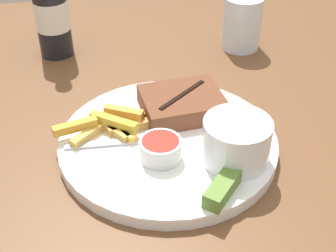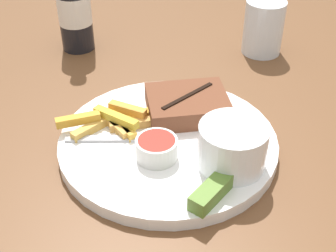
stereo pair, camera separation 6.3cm
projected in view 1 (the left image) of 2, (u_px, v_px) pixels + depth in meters
dining_table at (168, 186)px, 0.69m from camera, size 1.35×1.15×0.76m
dinner_plate at (168, 143)px, 0.64m from camera, size 0.30×0.30×0.02m
steak_portion at (182, 103)px, 0.68m from camera, size 0.12×0.10×0.03m
fries_pile at (113, 124)px, 0.65m from camera, size 0.15×0.08×0.02m
coleslaw_cup at (237, 139)px, 0.58m from camera, size 0.09×0.09×0.06m
dipping_sauce_cup at (161, 148)px, 0.60m from camera, size 0.05×0.05×0.03m
pickle_spear at (223, 187)px, 0.55m from camera, size 0.06×0.07×0.02m
fork_utensil at (110, 141)px, 0.63m from camera, size 0.13×0.02×0.00m
beer_bottle at (51, 13)px, 0.82m from camera, size 0.06×0.06×0.22m
drinking_glass at (242, 23)px, 0.86m from camera, size 0.07×0.07×0.10m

